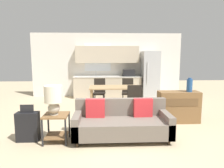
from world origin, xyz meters
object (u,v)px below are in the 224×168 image
dining_chair_near_right (134,100)px  dining_chair_far_left (99,91)px  side_table (56,123)px  credenza (178,107)px  dining_table (115,89)px  couch (122,123)px  dining_chair_far_right (128,91)px  table_lamp (53,97)px  refrigerator (150,75)px  suitcase (28,126)px  vase (190,85)px

dining_chair_near_right → dining_chair_far_left: bearing=-52.6°
side_table → dining_chair_far_left: (0.82, 3.06, 0.13)m
credenza → dining_table: bearing=142.9°
dining_chair_far_left → side_table: bearing=-98.9°
couch → dining_chair_far_right: size_ratio=2.11×
side_table → table_lamp: (-0.03, -0.02, 0.54)m
refrigerator → dining_chair_far_left: 2.50m
dining_chair_far_right → suitcase: bearing=-123.5°
dining_chair_far_right → refrigerator: bearing=55.0°
suitcase → dining_table: bearing=49.3°
table_lamp → dining_chair_near_right: bearing=40.1°
side_table → dining_chair_far_left: bearing=74.9°
side_table → dining_chair_far_left: dining_chair_far_left is taller
dining_chair_near_right → suitcase: dining_chair_near_right is taller
couch → side_table: 1.34m
credenza → suitcase: credenza is taller
credenza → side_table: bearing=-159.6°
vase → dining_chair_far_right: 2.45m
table_lamp → dining_chair_far_right: (1.87, 3.06, -0.41)m
dining_chair_near_right → dining_chair_far_right: (0.01, 1.50, 0.00)m
table_lamp → dining_chair_far_right: bearing=58.6°
dining_table → side_table: (-1.32, -2.29, -0.32)m
vase → suitcase: vase is taller
refrigerator → dining_chair_far_left: (-2.11, -1.27, -0.46)m
couch → vase: bearing=26.5°
dining_table → dining_chair_near_right: (0.50, -0.75, -0.20)m
side_table → suitcase: bearing=173.4°
dining_table → credenza: (1.60, -1.21, -0.30)m
refrigerator → credenza: (-0.01, -3.24, -0.56)m
credenza → dining_chair_near_right: dining_chair_near_right is taller
couch → credenza: (1.59, 0.96, 0.08)m
couch → credenza: couch is taller
table_lamp → dining_chair_near_right: (1.86, 1.56, -0.41)m
dining_table → table_lamp: size_ratio=2.70×
dining_table → table_lamp: bearing=-120.4°
dining_chair_far_left → dining_chair_far_right: size_ratio=1.00×
dining_chair_far_right → dining_chair_far_left: bearing=-175.0°
suitcase → couch: bearing=1.7°
table_lamp → vase: vase is taller
dining_chair_far_left → refrigerator: bearing=37.2°
refrigerator → side_table: refrigerator is taller
couch → suitcase: 1.92m
couch → suitcase: couch is taller
dining_chair_far_left → suitcase: (-1.41, -2.99, -0.20)m
table_lamp → credenza: (2.95, 1.10, -0.51)m
dining_table → vase: bearing=-34.1°
side_table → vase: size_ratio=1.56×
refrigerator → suitcase: 5.56m
table_lamp → credenza: bearing=20.4°
dining_table → dining_chair_far_left: dining_chair_far_left is taller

